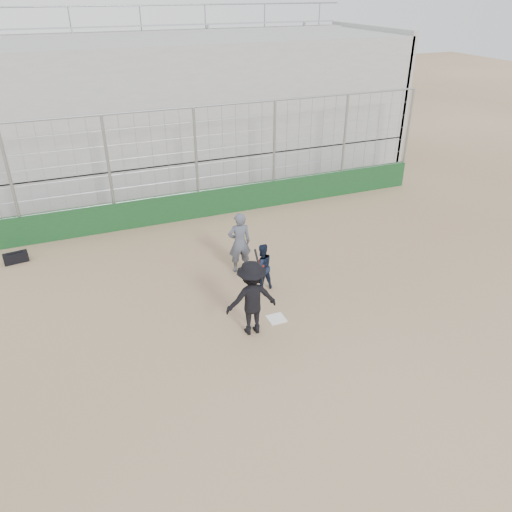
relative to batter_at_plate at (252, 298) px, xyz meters
name	(u,v)px	position (x,y,z in m)	size (l,w,h in m)	color
ground	(276,319)	(0.77, 0.23, -0.98)	(90.00, 90.00, 0.00)	brown
home_plate	(276,319)	(0.77, 0.23, -0.96)	(0.44, 0.44, 0.02)	white
backstop	(198,192)	(0.77, 7.23, -0.02)	(18.10, 0.25, 4.04)	#123818
bleachers	(163,110)	(0.77, 12.18, 1.95)	(20.25, 6.70, 6.98)	gray
batter_at_plate	(252,298)	(0.00, 0.00, 0.00)	(1.31, 0.84, 2.08)	black
catcher_crouched	(262,275)	(0.96, 1.66, -0.48)	(0.81, 0.70, 1.00)	black
umpire	(240,246)	(0.77, 2.92, -0.13)	(0.69, 0.45, 1.69)	#454A57
equipment_bag	(16,258)	(-5.49, 6.02, -0.82)	(0.75, 0.40, 0.34)	black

